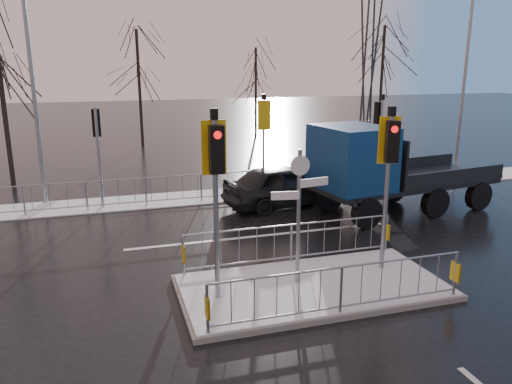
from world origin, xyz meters
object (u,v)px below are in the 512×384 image
object	(u,v)px
traffic_island	(312,274)
car_far_lane	(285,185)
flatbed_truck	(374,168)
street_lamp_left	(34,78)
street_lamp_right	(466,77)

from	to	relation	value
traffic_island	car_far_lane	xyz separation A→B (m)	(1.78, 6.64, 0.37)
traffic_island	flatbed_truck	size ratio (longest dim) A/B	0.87
traffic_island	car_far_lane	size ratio (longest dim) A/B	1.35
flatbed_truck	car_far_lane	bearing A→B (deg)	140.88
car_far_lane	street_lamp_left	xyz separation A→B (m)	(-8.20, 2.85, 3.74)
car_far_lane	flatbed_truck	xyz separation A→B (m)	(2.42, -1.96, 0.87)
street_lamp_right	traffic_island	bearing A→B (deg)	-141.27
street_lamp_left	street_lamp_right	bearing A→B (deg)	-3.37
traffic_island	car_far_lane	distance (m)	6.88
flatbed_truck	street_lamp_left	distance (m)	12.00
street_lamp_right	street_lamp_left	size ratio (longest dim) A/B	0.98
traffic_island	street_lamp_left	world-z (taller)	street_lamp_left
car_far_lane	flatbed_truck	bearing A→B (deg)	-137.63
traffic_island	street_lamp_right	distance (m)	14.14
traffic_island	street_lamp_right	bearing A→B (deg)	38.73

